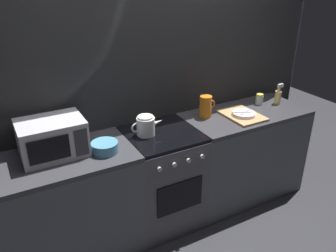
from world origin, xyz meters
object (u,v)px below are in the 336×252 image
(kettle, at_px, (146,126))
(spice_jar, at_px, (259,99))
(dish_pile, at_px, (243,115))
(spray_bottle, at_px, (278,96))
(mixing_bowl, at_px, (105,147))
(microwave, at_px, (52,138))
(stove_unit, at_px, (163,178))
(pitcher, at_px, (206,106))

(kettle, distance_m, spice_jar, 1.29)
(dish_pile, xyz_separation_m, spray_bottle, (0.52, 0.09, 0.06))
(mixing_bowl, relative_size, spice_jar, 1.90)
(microwave, distance_m, dish_pile, 1.68)
(stove_unit, height_order, kettle, kettle)
(spice_jar, bearing_deg, microwave, -179.02)
(stove_unit, bearing_deg, dish_pile, -4.34)
(microwave, distance_m, kettle, 0.73)
(stove_unit, xyz_separation_m, microwave, (-0.86, 0.07, 0.59))
(kettle, relative_size, dish_pile, 0.71)
(microwave, relative_size, spray_bottle, 2.27)
(spice_jar, bearing_deg, spray_bottle, -25.18)
(kettle, bearing_deg, stove_unit, -15.55)
(mixing_bowl, height_order, spice_jar, spice_jar)
(spray_bottle, bearing_deg, kettle, 179.66)
(stove_unit, bearing_deg, kettle, 164.45)
(spray_bottle, bearing_deg, microwave, 178.82)
(pitcher, relative_size, spice_jar, 1.90)
(kettle, height_order, spice_jar, kettle)
(pitcher, xyz_separation_m, spice_jar, (0.65, 0.00, -0.05))
(microwave, height_order, kettle, microwave)
(pitcher, height_order, spice_jar, pitcher)
(stove_unit, distance_m, dish_pile, 0.93)
(mixing_bowl, bearing_deg, spray_bottle, 3.21)
(pitcher, xyz_separation_m, spray_bottle, (0.82, -0.08, -0.02))
(microwave, relative_size, mixing_bowl, 2.30)
(microwave, height_order, spice_jar, microwave)
(kettle, height_order, mixing_bowl, kettle)
(microwave, xyz_separation_m, pitcher, (1.37, 0.03, -0.03))
(dish_pile, bearing_deg, spice_jar, 25.59)
(microwave, height_order, spray_bottle, microwave)
(dish_pile, distance_m, spice_jar, 0.39)
(kettle, bearing_deg, dish_pile, -5.94)
(kettle, bearing_deg, spice_jar, 3.14)
(spice_jar, height_order, spray_bottle, spray_bottle)
(stove_unit, relative_size, kettle, 3.16)
(pitcher, bearing_deg, microwave, -178.59)
(microwave, relative_size, kettle, 1.62)
(pitcher, bearing_deg, stove_unit, -168.17)
(stove_unit, distance_m, mixing_bowl, 0.72)
(spice_jar, bearing_deg, dish_pile, -154.41)
(kettle, xyz_separation_m, spray_bottle, (1.46, -0.01, -0.00))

